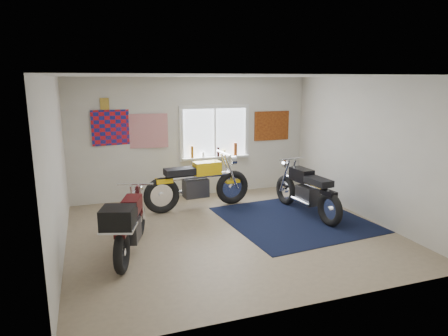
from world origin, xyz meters
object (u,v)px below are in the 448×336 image
object	(u,v)px
navy_rug	(294,219)
black_chrome_bike	(307,192)
maroon_tourer	(128,225)
yellow_triumph	(198,185)

from	to	relation	value
navy_rug	black_chrome_bike	bearing A→B (deg)	28.57
black_chrome_bike	maroon_tourer	distance (m)	3.65
maroon_tourer	yellow_triumph	bearing A→B (deg)	-22.39
black_chrome_bike	maroon_tourer	world-z (taller)	black_chrome_bike
navy_rug	black_chrome_bike	size ratio (longest dim) A/B	1.25
navy_rug	maroon_tourer	size ratio (longest dim) A/B	1.34
navy_rug	black_chrome_bike	distance (m)	0.63
yellow_triumph	black_chrome_bike	size ratio (longest dim) A/B	1.11
navy_rug	yellow_triumph	xyz separation A→B (m)	(-1.57, 1.29, 0.50)
navy_rug	yellow_triumph	size ratio (longest dim) A/B	1.13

